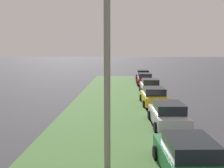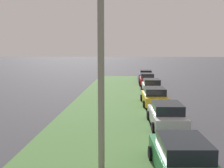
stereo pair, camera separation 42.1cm
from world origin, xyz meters
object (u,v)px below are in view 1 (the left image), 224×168
parked_car_green (188,157)px  streetlight (117,54)px  parked_car_red (145,79)px  parked_car_blue (143,75)px  parked_car_yellow (154,96)px  parked_car_white (150,86)px  parked_car_silver (168,115)px

parked_car_green → streetlight: streetlight is taller
parked_car_red → streetlight: 25.91m
parked_car_green → parked_car_red: 25.82m
parked_car_green → parked_car_blue: same height
streetlight → parked_car_yellow: bearing=-12.3°
parked_car_yellow → parked_car_white: (6.38, -0.29, 0.00)m
parked_car_blue → parked_car_yellow: bearing=-179.7°
parked_car_blue → parked_car_silver: bearing=-179.0°
parked_car_green → parked_car_blue: 31.19m
parked_car_white → parked_car_green: bearing=178.1°
parked_car_silver → parked_car_blue: size_ratio=1.00×
parked_car_silver → parked_car_yellow: same height
parked_car_green → parked_car_red: size_ratio=1.02×
parked_car_blue → streetlight: streetlight is taller
parked_car_red → parked_car_silver: bearing=-179.5°
parked_car_silver → streetlight: streetlight is taller
parked_car_silver → parked_car_yellow: bearing=-0.5°
parked_car_red → parked_car_blue: same height
parked_car_white → streetlight: (-18.81, 2.99, 3.67)m
parked_car_silver → parked_car_white: size_ratio=1.01×
parked_car_blue → parked_car_green: bearing=-179.4°
parked_car_white → parked_car_red: size_ratio=1.00×
parked_car_silver → parked_car_yellow: 6.34m
parked_car_yellow → parked_car_red: same height
parked_car_yellow → parked_car_red: size_ratio=1.01×
parked_car_silver → parked_car_blue: bearing=-2.5°
parked_car_silver → parked_car_green: bearing=175.3°
parked_car_yellow → parked_car_red: 13.05m
parked_car_green → streetlight: bearing=79.3°
parked_car_silver → parked_car_blue: same height
parked_car_yellow → parked_car_blue: bearing=-3.2°
parked_car_red → streetlight: (-25.48, 2.94, 3.67)m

